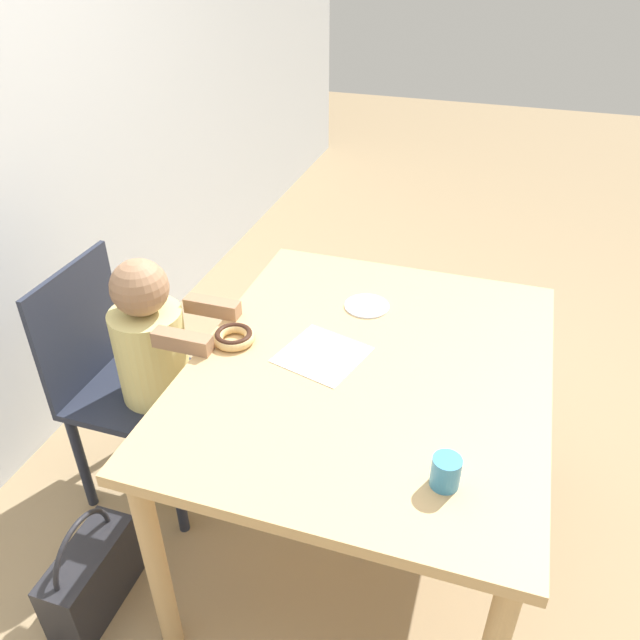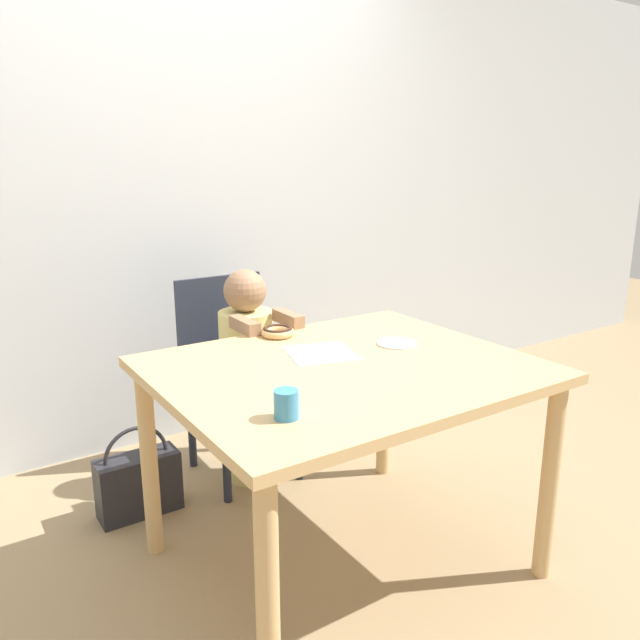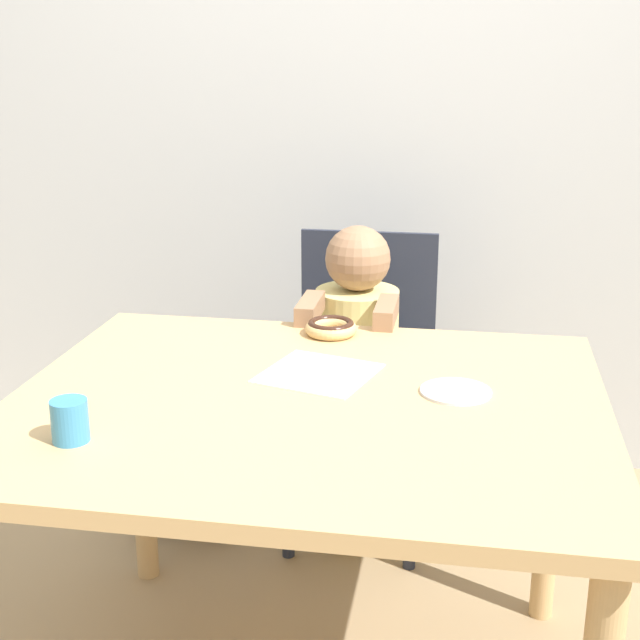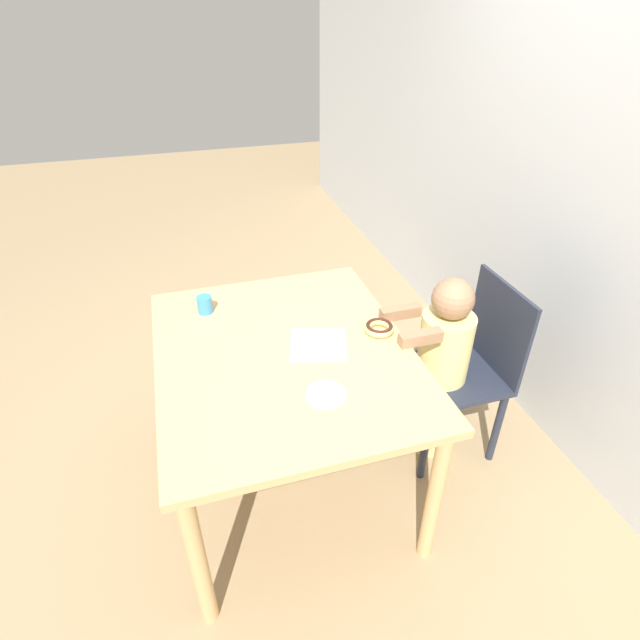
{
  "view_description": "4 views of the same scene",
  "coord_description": "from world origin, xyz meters",
  "px_view_note": "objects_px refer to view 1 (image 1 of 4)",
  "views": [
    {
      "loc": [
        -1.39,
        -0.3,
        1.84
      ],
      "look_at": [
        0.0,
        0.15,
        0.87
      ],
      "focal_mm": 35.0,
      "sensor_mm": 36.0,
      "label": 1
    },
    {
      "loc": [
        -1.15,
        -1.59,
        1.42
      ],
      "look_at": [
        0.0,
        0.15,
        0.87
      ],
      "focal_mm": 35.0,
      "sensor_mm": 36.0,
      "label": 2
    },
    {
      "loc": [
        0.31,
        -1.63,
        1.44
      ],
      "look_at": [
        0.0,
        0.15,
        0.87
      ],
      "focal_mm": 50.0,
      "sensor_mm": 36.0,
      "label": 3
    },
    {
      "loc": [
        1.56,
        -0.32,
        1.95
      ],
      "look_at": [
        0.0,
        0.15,
        0.87
      ],
      "focal_mm": 28.0,
      "sensor_mm": 36.0,
      "label": 4
    }
  ],
  "objects_px": {
    "child_figure": "(158,384)",
    "handbag": "(92,576)",
    "donut": "(234,336)",
    "chair": "(127,382)",
    "cup": "(446,472)"
  },
  "relations": [
    {
      "from": "child_figure",
      "to": "chair",
      "type": "bearing_deg",
      "value": 90.0
    },
    {
      "from": "chair",
      "to": "child_figure",
      "type": "relative_size",
      "value": 0.93
    },
    {
      "from": "donut",
      "to": "handbag",
      "type": "relative_size",
      "value": 0.33
    },
    {
      "from": "chair",
      "to": "handbag",
      "type": "bearing_deg",
      "value": -164.82
    },
    {
      "from": "donut",
      "to": "cup",
      "type": "xyz_separation_m",
      "value": [
        -0.36,
        -0.68,
        0.02
      ]
    },
    {
      "from": "chair",
      "to": "donut",
      "type": "distance_m",
      "value": 0.54
    },
    {
      "from": "child_figure",
      "to": "handbag",
      "type": "distance_m",
      "value": 0.62
    },
    {
      "from": "child_figure",
      "to": "handbag",
      "type": "relative_size",
      "value": 2.51
    },
    {
      "from": "chair",
      "to": "donut",
      "type": "height_order",
      "value": "chair"
    },
    {
      "from": "donut",
      "to": "chair",
      "type": "bearing_deg",
      "value": 86.98
    },
    {
      "from": "handbag",
      "to": "cup",
      "type": "xyz_separation_m",
      "value": [
        0.13,
        -0.98,
        0.65
      ]
    },
    {
      "from": "chair",
      "to": "cup",
      "type": "relative_size",
      "value": 11.33
    },
    {
      "from": "chair",
      "to": "child_figure",
      "type": "xyz_separation_m",
      "value": [
        0.0,
        -0.13,
        0.03
      ]
    },
    {
      "from": "child_figure",
      "to": "cup",
      "type": "distance_m",
      "value": 1.11
    },
    {
      "from": "child_figure",
      "to": "donut",
      "type": "distance_m",
      "value": 0.42
    }
  ]
}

